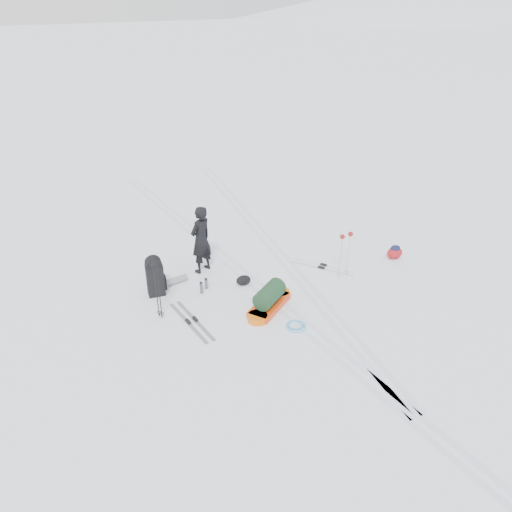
% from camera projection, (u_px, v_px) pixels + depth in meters
% --- Properties ---
extents(ground, '(200.00, 200.00, 0.00)m').
position_uv_depth(ground, '(259.00, 288.00, 12.12)').
color(ground, white).
rests_on(ground, ground).
extents(snow_hill_backdrop, '(359.50, 192.00, 162.45)m').
position_uv_depth(snow_hill_backdrop, '(314.00, 299.00, 136.14)').
color(snow_hill_backdrop, white).
rests_on(snow_hill_backdrop, ground).
extents(ski_tracks, '(3.38, 17.97, 0.01)m').
position_uv_depth(ski_tracks, '(264.00, 266.00, 13.05)').
color(ski_tracks, silver).
rests_on(ski_tracks, ground).
extents(skier, '(0.76, 0.65, 1.77)m').
position_uv_depth(skier, '(201.00, 240.00, 12.42)').
color(skier, black).
rests_on(skier, ground).
extents(pulk_sled, '(1.54, 1.21, 0.59)m').
position_uv_depth(pulk_sled, '(269.00, 300.00, 11.24)').
color(pulk_sled, red).
rests_on(pulk_sled, ground).
extents(expedition_rucksack, '(1.09, 0.54, 1.00)m').
position_uv_depth(expedition_rucksack, '(158.00, 276.00, 11.69)').
color(expedition_rucksack, black).
rests_on(expedition_rucksack, ground).
extents(ski_poles_black, '(0.18, 0.19, 1.44)m').
position_uv_depth(ski_poles_black, '(156.00, 271.00, 10.49)').
color(ski_poles_black, black).
rests_on(ski_poles_black, ground).
extents(ski_poles_silver, '(0.39, 0.15, 1.21)m').
position_uv_depth(ski_poles_silver, '(346.00, 240.00, 12.11)').
color(ski_poles_silver, '#BABCC1').
rests_on(ski_poles_silver, ground).
extents(touring_skis_grey, '(0.42, 1.74, 0.06)m').
position_uv_depth(touring_skis_grey, '(192.00, 321.00, 10.88)').
color(touring_skis_grey, gray).
rests_on(touring_skis_grey, ground).
extents(touring_skis_white, '(1.19, 1.54, 0.06)m').
position_uv_depth(touring_skis_white, '(322.00, 267.00, 12.98)').
color(touring_skis_white, '#B9BCC0').
rests_on(touring_skis_white, ground).
extents(rope_coil, '(0.51, 0.51, 0.05)m').
position_uv_depth(rope_coil, '(296.00, 326.00, 10.72)').
color(rope_coil, '#61BEED').
rests_on(rope_coil, ground).
extents(small_daypack, '(0.54, 0.49, 0.38)m').
position_uv_depth(small_daypack, '(395.00, 252.00, 13.34)').
color(small_daypack, maroon).
rests_on(small_daypack, ground).
extents(thermos_pair, '(0.27, 0.23, 0.30)m').
position_uv_depth(thermos_pair, '(204.00, 286.00, 11.92)').
color(thermos_pair, '#54565B').
rests_on(thermos_pair, ground).
extents(stuff_sack, '(0.41, 0.33, 0.23)m').
position_uv_depth(stuff_sack, '(243.00, 280.00, 12.20)').
color(stuff_sack, black).
rests_on(stuff_sack, ground).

